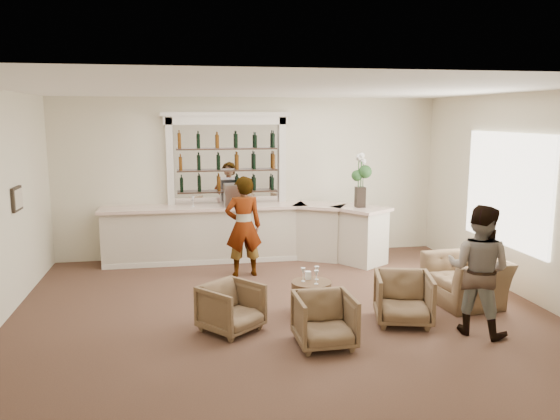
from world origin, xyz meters
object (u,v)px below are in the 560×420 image
Objects in this scene: armchair_far at (466,280)px; flower_vase at (361,177)px; armchair_right at (403,298)px; cocktail_table at (311,298)px; sommelier at (243,226)px; espresso_machine at (237,195)px; guest at (478,270)px; armchair_left at (231,308)px; bar_counter at (247,233)px; armchair_center at (324,320)px.

flower_vase reaches higher than armchair_far.
armchair_right is at bearing -97.27° from flower_vase.
armchair_far reaches higher than cocktail_table.
armchair_right is at bearing 122.20° from sommelier.
armchair_right is (1.21, -0.58, 0.11)m from cocktail_table.
guest is at bearing -56.96° from espresso_machine.
sommelier is 2.72m from armchair_left.
armchair_right reaches higher than armchair_left.
armchair_far is at bearing -43.94° from espresso_machine.
cocktail_table is 1.18× the size of espresso_machine.
espresso_machine is at bearing -11.10° from guest.
sommelier is at bearing 39.67° from armchair_left.
armchair_left is at bearing -168.17° from armchair_right.
espresso_machine is (-0.19, -0.04, 0.79)m from bar_counter.
guest is 2.41× the size of armchair_left.
guest is (2.62, -4.31, 0.31)m from bar_counter.
flower_vase is (0.41, 3.21, 1.38)m from armchair_right.
armchair_right is 3.51m from flower_vase.
armchair_right is (1.97, -2.75, -0.56)m from sommelier.
cocktail_table is 0.56× the size of flower_vase.
sommelier is 1.05× the size of guest.
armchair_right is at bearing -25.48° from cocktail_table.
espresso_machine is 2.48m from flower_vase.
sommelier is at bearing -89.62° from espresso_machine.
armchair_right is at bearing -62.55° from espresso_machine.
bar_counter reaches higher than armchair_far.
espresso_machine is at bearing -92.65° from sommelier.
cocktail_table is 1.31m from armchair_left.
guest is 1.11m from armchair_right.
armchair_right reaches higher than cocktail_table.
armchair_center is 0.94× the size of armchair_right.
armchair_right is at bearing -69.97° from armchair_far.
sommelier reaches higher than espresso_machine.
armchair_left is 4.42m from flower_vase.
armchair_left is at bearing -88.02° from armchair_far.
cocktail_table is 2.40m from sommelier.
espresso_machine is at bearing 98.00° from armchair_center.
guest is 1.66× the size of flower_vase.
bar_counter is 7.17× the size of armchair_right.
cocktail_table is at bearing 169.61° from armchair_right.
armchair_right is at bearing -43.30° from armchair_left.
flower_vase reaches higher than guest.
armchair_center is (-2.14, -0.05, -0.54)m from guest.
sommelier reaches higher than guest.
armchair_right is (-0.83, 0.51, -0.52)m from guest.
armchair_far is at bearing -45.70° from bar_counter.
flower_vase is at bearing -37.95° from guest.
armchair_far is (3.10, -3.17, -0.20)m from bar_counter.
armchair_far reaches higher than armchair_left.
armchair_left is 1.33m from armchair_center.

